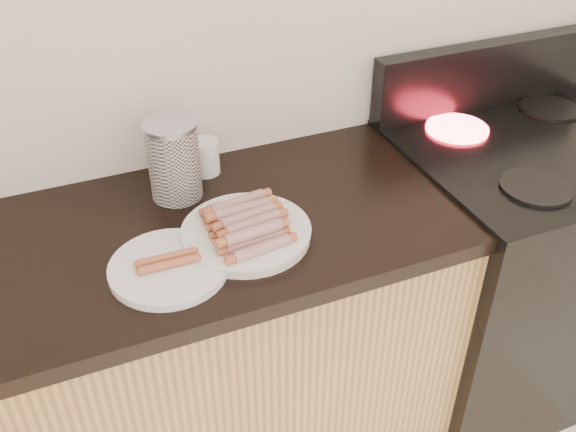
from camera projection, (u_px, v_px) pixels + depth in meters
name	position (u px, v px, depth m)	size (l,w,h in m)	color
wall_back	(234.00, 6.00, 1.56)	(4.00, 0.04, 2.60)	silver
cabinet_base	(28.00, 421.00, 1.62)	(2.20, 0.59, 0.86)	#A17F46
stove	(510.00, 270.00, 2.06)	(0.76, 0.65, 0.91)	black
stove_panel	(487.00, 74.00, 1.95)	(0.76, 0.06, 0.20)	black
burner_near_left	(536.00, 187.00, 1.61)	(0.18, 0.18, 0.01)	black
burner_far_left	(457.00, 128.00, 1.86)	(0.18, 0.18, 0.01)	#FF1E2D
burner_far_right	(550.00, 108.00, 1.97)	(0.18, 0.18, 0.01)	black
main_plate	(246.00, 234.00, 1.46)	(0.29, 0.29, 0.02)	white
side_plate	(169.00, 267.00, 1.36)	(0.26, 0.26, 0.02)	white
hotdog_pile	(246.00, 222.00, 1.44)	(0.13, 0.22, 0.05)	maroon
plain_sausages	(168.00, 261.00, 1.35)	(0.12, 0.04, 0.02)	#DD754C
canister	(174.00, 160.00, 1.55)	(0.13, 0.13, 0.20)	silver
mug	(205.00, 157.00, 1.67)	(0.07, 0.07, 0.09)	silver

